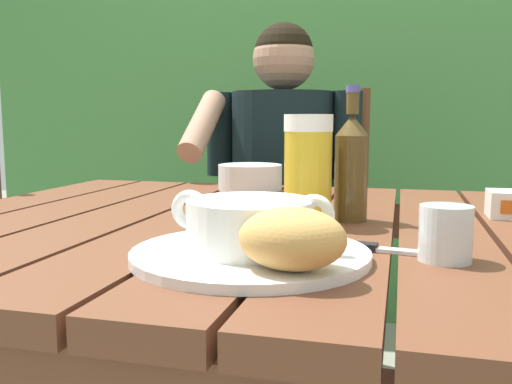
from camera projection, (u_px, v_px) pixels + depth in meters
dining_table at (269, 269)px, 0.95m from camera, size 1.25×1.00×0.72m
hedge_backdrop at (375, 62)px, 2.63m from camera, size 3.54×0.95×2.78m
chair_near_diner at (292, 239)px, 1.91m from camera, size 0.49×0.45×1.00m
person_eating at (279, 183)px, 1.69m from camera, size 0.48×0.47×1.19m
serving_plate at (250, 254)px, 0.68m from camera, size 0.30×0.30×0.01m
soup_bowl at (250, 223)px, 0.67m from camera, size 0.21×0.16×0.07m
bread_roll at (292, 239)px, 0.58m from camera, size 0.12×0.09×0.07m
beer_glass at (308, 169)px, 0.90m from camera, size 0.08×0.08×0.18m
beer_bottle at (351, 165)px, 0.92m from camera, size 0.06×0.06×0.23m
water_glass_small at (446, 233)px, 0.66m from camera, size 0.06×0.06×0.07m
table_knife at (375, 248)px, 0.72m from camera, size 0.16×0.04×0.01m
diner_bowl at (250, 177)px, 1.35m from camera, size 0.16×0.16×0.06m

